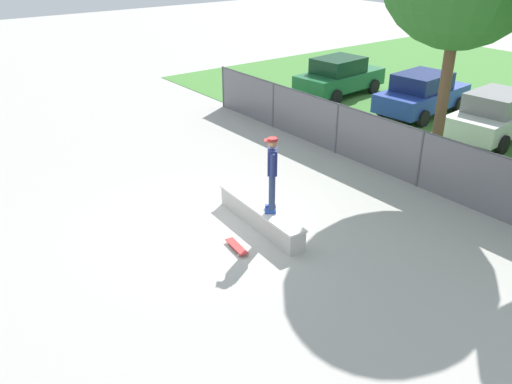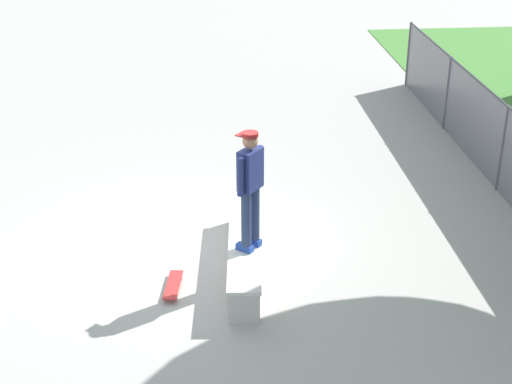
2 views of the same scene
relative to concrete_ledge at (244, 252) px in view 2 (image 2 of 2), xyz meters
The scene contains 4 objects.
ground_plane 1.35m from the concrete_ledge, 125.52° to the right, with size 80.00×80.00×0.00m, color #ADAAA3.
concrete_ledge is the anchor object (origin of this frame).
skateboarder 1.35m from the concrete_ledge, 10.58° to the left, with size 0.49×0.43×1.84m.
skateboard 1.24m from the concrete_ledge, 63.58° to the right, with size 0.82×0.31×0.09m.
Camera 2 is at (11.07, 0.35, 6.23)m, focal length 54.07 mm.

